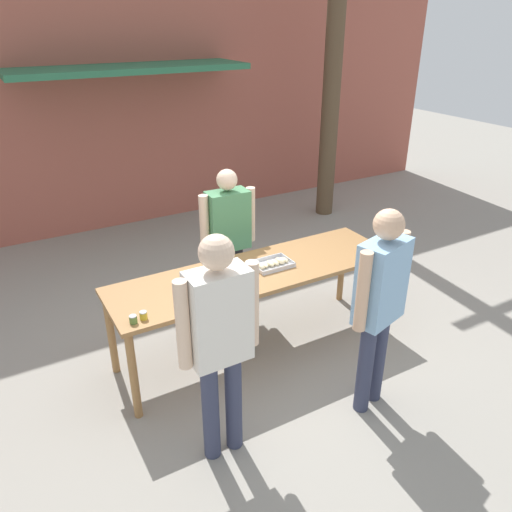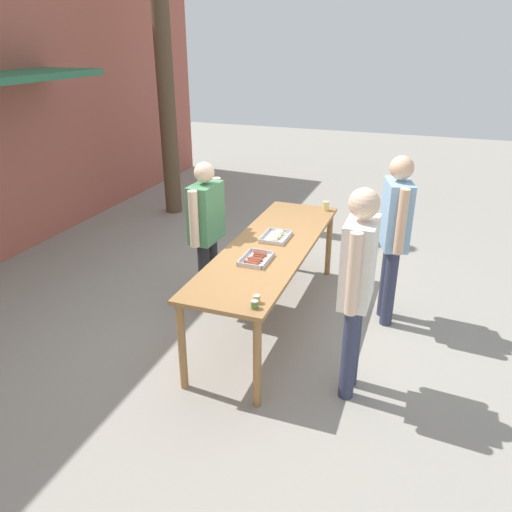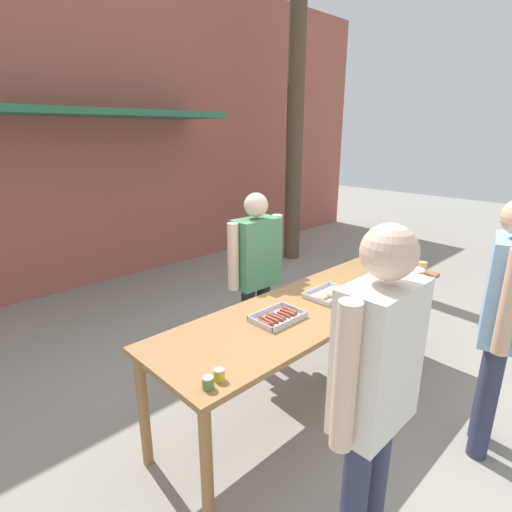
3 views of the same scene
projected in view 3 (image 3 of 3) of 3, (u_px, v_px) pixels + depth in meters
ground_plane at (310, 398)px, 3.40m from camera, size 24.00×24.00×0.00m
building_facade_back at (88, 125)px, 5.46m from camera, size 12.00×1.11×4.50m
serving_table at (314, 313)px, 3.16m from camera, size 2.81×0.81×0.89m
food_tray_sausages at (277, 317)px, 2.85m from camera, size 0.37×0.25×0.04m
food_tray_buns at (329, 294)px, 3.25m from camera, size 0.37×0.26×0.06m
condiment_jar_mustard at (208, 383)px, 2.08m from camera, size 0.06×0.06×0.07m
condiment_jar_ketchup at (219, 375)px, 2.15m from camera, size 0.06×0.06×0.07m
beer_cup at (422, 268)px, 3.76m from camera, size 0.08×0.08×0.11m
person_server_behind_table at (256, 266)px, 3.70m from camera, size 0.63×0.26×1.66m
person_customer_holding_hotdog at (376, 382)px, 1.80m from camera, size 0.62×0.24×1.83m
person_customer_with_cup at (504, 310)px, 2.57m from camera, size 0.60×0.35×1.80m
utility_pole at (296, 85)px, 6.38m from camera, size 1.10×0.28×5.67m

